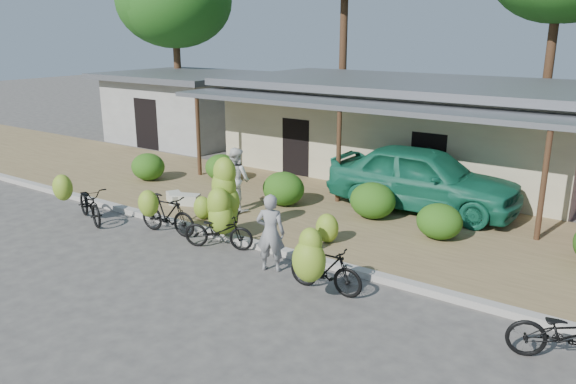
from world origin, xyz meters
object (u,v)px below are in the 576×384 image
(sack_near, at_px, (185,199))
(sack_far, at_px, (176,198))
(bike_far_right, at_px, (570,334))
(bystander, at_px, (236,179))
(vendor, at_px, (271,233))
(teal_van, at_px, (423,178))
(bike_left, at_px, (165,213))
(bike_far_left, at_px, (86,202))
(bike_center, at_px, (222,212))
(bike_right, at_px, (320,264))

(sack_near, xyz_separation_m, sack_far, (-0.35, -0.03, -0.01))
(bike_far_right, xyz_separation_m, bystander, (-9.05, 2.78, 0.53))
(sack_far, height_order, bystander, bystander)
(vendor, relative_size, teal_van, 0.32)
(bike_left, bearing_deg, bike_far_left, 95.94)
(bike_center, distance_m, sack_far, 3.55)
(bike_left, bearing_deg, sack_far, 34.38)
(bike_far_right, height_order, teal_van, teal_van)
(vendor, height_order, teal_van, teal_van)
(bike_center, xyz_separation_m, bike_right, (3.42, -1.04, -0.16))
(bike_left, height_order, teal_van, teal_van)
(bike_center, bearing_deg, bystander, 9.76)
(sack_near, bearing_deg, bike_left, -57.73)
(bike_right, height_order, sack_far, bike_right)
(bike_far_right, relative_size, bystander, 1.10)
(bike_far_right, bearing_deg, bike_far_left, 73.05)
(sack_near, bearing_deg, teal_van, 31.09)
(bike_center, bearing_deg, sack_far, 42.96)
(bike_right, bearing_deg, vendor, 71.63)
(teal_van, bearing_deg, bike_left, 137.73)
(bike_far_left, height_order, bike_center, bike_center)
(bike_far_right, height_order, sack_far, bike_far_right)
(vendor, bearing_deg, bike_right, 140.99)
(sack_near, height_order, bystander, bystander)
(bike_far_right, bearing_deg, bike_center, 67.03)
(bystander, bearing_deg, sack_far, 23.98)
(bike_center, xyz_separation_m, teal_van, (3.06, 5.07, 0.20))
(bike_far_right, distance_m, vendor, 5.94)
(sack_near, xyz_separation_m, vendor, (4.71, -2.13, 0.59))
(bike_right, distance_m, bystander, 5.57)
(bike_left, relative_size, vendor, 1.02)
(bike_center, xyz_separation_m, sack_far, (-3.16, 1.51, -0.57))
(bike_center, relative_size, bystander, 1.18)
(bike_far_left, distance_m, bystander, 4.09)
(sack_near, xyz_separation_m, bystander, (1.59, 0.48, 0.75))
(bystander, relative_size, teal_van, 0.34)
(bike_far_left, relative_size, sack_near, 2.38)
(vendor, distance_m, teal_van, 5.79)
(bike_center, bearing_deg, vendor, -128.89)
(teal_van, bearing_deg, bike_right, -178.19)
(bike_far_left, relative_size, bike_center, 0.96)
(bike_far_left, relative_size, sack_far, 2.70)
(sack_far, bearing_deg, vendor, -22.54)
(sack_far, bearing_deg, sack_near, 4.22)
(bike_far_left, distance_m, teal_van, 9.32)
(bike_left, bearing_deg, bike_right, -103.00)
(bike_left, xyz_separation_m, vendor, (3.51, -0.23, 0.27))
(bike_far_right, relative_size, sack_near, 2.32)
(bike_left, relative_size, sack_far, 2.36)
(bike_left, distance_m, bike_right, 5.08)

